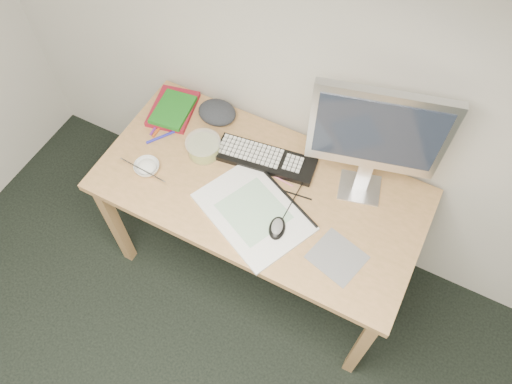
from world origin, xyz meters
TOP-DOWN VIEW (x-y plane):
  - desk at (-0.21, 1.43)m, footprint 1.40×0.70m
  - mousepad at (0.21, 1.28)m, footprint 0.23×0.22m
  - sketchpad at (-0.18, 1.31)m, footprint 0.55×0.49m
  - keyboard at (-0.25, 1.57)m, footprint 0.46×0.20m
  - monitor at (0.17, 1.62)m, footprint 0.49×0.19m
  - mouse at (-0.05, 1.28)m, footprint 0.09×0.12m
  - rice_bowl at (-0.69, 1.29)m, footprint 0.12×0.12m
  - chopsticks at (-0.69, 1.26)m, footprint 0.23×0.03m
  - fruit_tub at (-0.52, 1.48)m, footprint 0.17×0.17m
  - book_red at (-0.77, 1.63)m, footprint 0.24×0.29m
  - book_green at (-0.76, 1.61)m, footprint 0.18×0.23m
  - cloth_lump at (-0.57, 1.69)m, footprint 0.15×0.13m
  - pencil_pink at (-0.17, 1.51)m, footprint 0.17×0.02m
  - pencil_tan at (-0.24, 1.48)m, footprint 0.15×0.14m
  - pencil_black at (-0.08, 1.47)m, footprint 0.18×0.03m
  - marker_blue at (-0.73, 1.46)m, footprint 0.09×0.12m
  - marker_orange at (-0.77, 1.52)m, footprint 0.02×0.13m
  - marker_purple at (-0.79, 1.51)m, footprint 0.02×0.12m

SIDE VIEW (x-z plane):
  - desk at x=-0.21m, z-range 0.29..1.04m
  - mousepad at x=0.21m, z-range 0.75..0.75m
  - pencil_pink at x=-0.17m, z-range 0.75..0.76m
  - pencil_black at x=-0.08m, z-range 0.75..0.76m
  - pencil_tan at x=-0.24m, z-range 0.75..0.76m
  - marker_purple at x=-0.79m, z-range 0.75..0.76m
  - marker_orange at x=-0.77m, z-range 0.75..0.76m
  - marker_blue at x=-0.73m, z-range 0.75..0.76m
  - sketchpad at x=-0.18m, z-range 0.75..0.76m
  - book_red at x=-0.77m, z-range 0.75..0.78m
  - keyboard at x=-0.25m, z-range 0.75..0.78m
  - rice_bowl at x=-0.69m, z-range 0.75..0.78m
  - mouse at x=-0.05m, z-range 0.76..0.80m
  - cloth_lump at x=-0.57m, z-range 0.75..0.81m
  - book_green at x=-0.76m, z-range 0.78..0.79m
  - chopsticks at x=-0.69m, z-range 0.78..0.80m
  - fruit_tub at x=-0.52m, z-range 0.75..0.83m
  - monitor at x=0.17m, z-range 0.82..1.41m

